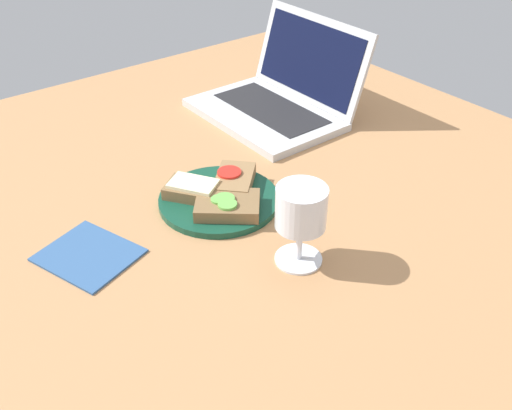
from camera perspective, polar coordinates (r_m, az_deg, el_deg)
The scene contains 8 objects.
wooden_table at distance 103.98cm, azimuth -2.41°, elevation -0.27°, with size 140.00×140.00×3.00cm, color #B27F51.
plate at distance 102.43cm, azimuth -3.73°, elevation 0.52°, with size 21.60×21.60×1.23cm, color #144733.
sandwich_with_tomato at distance 104.32cm, azimuth -2.19°, elevation 2.50°, with size 11.84×11.93×2.77cm.
sandwich_with_cheese at distance 102.20cm, azimuth -6.27°, elevation 1.59°, with size 11.53×10.67×2.80cm.
sandwich_with_cucumber at distance 97.85cm, azimuth -2.88°, elevation -0.01°, with size 13.07×13.45×2.70cm.
wine_glass at distance 84.52cm, azimuth 4.52°, elevation -0.64°, with size 7.79×7.79×13.34cm.
laptop at distance 132.95cm, azimuth 2.20°, elevation 10.72°, with size 34.08×28.16×20.28cm.
napkin at distance 94.39cm, azimuth -16.39°, elevation -4.82°, with size 14.36×12.11×0.40cm, color #33598C.
Camera 1 is at (69.57, -48.86, 61.37)cm, focal length 40.00 mm.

